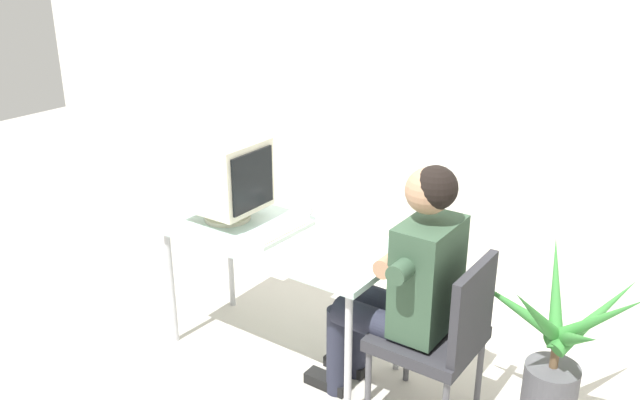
{
  "coord_description": "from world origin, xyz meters",
  "views": [
    {
      "loc": [
        2.0,
        -2.5,
        2.18
      ],
      "look_at": [
        0.26,
        0.0,
        0.98
      ],
      "focal_mm": 37.92,
      "sensor_mm": 36.0,
      "label": 1
    }
  ],
  "objects_px": {
    "keyboard": "(280,232)",
    "desk_mug": "(303,213)",
    "crt_monitor": "(226,175)",
    "person_seated": "(405,281)",
    "office_chair": "(441,332)",
    "potted_plant": "(556,355)",
    "desk": "(280,245)"
  },
  "relations": [
    {
      "from": "keyboard",
      "to": "desk_mug",
      "type": "xyz_separation_m",
      "value": [
        -0.0,
        0.21,
        0.04
      ]
    },
    {
      "from": "desk_mug",
      "to": "potted_plant",
      "type": "bearing_deg",
      "value": 3.85
    },
    {
      "from": "crt_monitor",
      "to": "keyboard",
      "type": "bearing_deg",
      "value": -0.17
    },
    {
      "from": "office_chair",
      "to": "person_seated",
      "type": "distance_m",
      "value": 0.28
    },
    {
      "from": "potted_plant",
      "to": "desk_mug",
      "type": "height_order",
      "value": "potted_plant"
    },
    {
      "from": "crt_monitor",
      "to": "office_chair",
      "type": "relative_size",
      "value": 0.52
    },
    {
      "from": "keyboard",
      "to": "person_seated",
      "type": "height_order",
      "value": "person_seated"
    },
    {
      "from": "desk_mug",
      "to": "office_chair",
      "type": "bearing_deg",
      "value": -13.02
    },
    {
      "from": "crt_monitor",
      "to": "keyboard",
      "type": "xyz_separation_m",
      "value": [
        0.36,
        -0.0,
        -0.24
      ]
    },
    {
      "from": "desk",
      "to": "desk_mug",
      "type": "xyz_separation_m",
      "value": [
        0.0,
        0.21,
        0.11
      ]
    },
    {
      "from": "office_chair",
      "to": "potted_plant",
      "type": "distance_m",
      "value": 0.55
    },
    {
      "from": "desk",
      "to": "desk_mug",
      "type": "relative_size",
      "value": 12.16
    },
    {
      "from": "crt_monitor",
      "to": "keyboard",
      "type": "distance_m",
      "value": 0.43
    },
    {
      "from": "crt_monitor",
      "to": "person_seated",
      "type": "distance_m",
      "value": 1.14
    },
    {
      "from": "person_seated",
      "to": "potted_plant",
      "type": "distance_m",
      "value": 0.78
    },
    {
      "from": "keyboard",
      "to": "desk_mug",
      "type": "bearing_deg",
      "value": 90.04
    },
    {
      "from": "keyboard",
      "to": "desk_mug",
      "type": "distance_m",
      "value": 0.21
    },
    {
      "from": "crt_monitor",
      "to": "desk_mug",
      "type": "bearing_deg",
      "value": 29.8
    },
    {
      "from": "office_chair",
      "to": "person_seated",
      "type": "xyz_separation_m",
      "value": [
        -0.2,
        0.0,
        0.21
      ]
    },
    {
      "from": "desk",
      "to": "office_chair",
      "type": "bearing_deg",
      "value": -0.72
    },
    {
      "from": "desk_mug",
      "to": "keyboard",
      "type": "bearing_deg",
      "value": -89.96
    },
    {
      "from": "desk",
      "to": "person_seated",
      "type": "xyz_separation_m",
      "value": [
        0.75,
        -0.01,
        0.03
      ]
    },
    {
      "from": "person_seated",
      "to": "potted_plant",
      "type": "bearing_deg",
      "value": 25.87
    },
    {
      "from": "crt_monitor",
      "to": "potted_plant",
      "type": "height_order",
      "value": "crt_monitor"
    },
    {
      "from": "office_chair",
      "to": "person_seated",
      "type": "relative_size",
      "value": 0.68
    },
    {
      "from": "keyboard",
      "to": "person_seated",
      "type": "distance_m",
      "value": 0.75
    },
    {
      "from": "office_chair",
      "to": "person_seated",
      "type": "bearing_deg",
      "value": 180.0
    },
    {
      "from": "desk",
      "to": "person_seated",
      "type": "bearing_deg",
      "value": -0.91
    },
    {
      "from": "crt_monitor",
      "to": "person_seated",
      "type": "xyz_separation_m",
      "value": [
        1.1,
        -0.01,
        -0.29
      ]
    },
    {
      "from": "keyboard",
      "to": "potted_plant",
      "type": "xyz_separation_m",
      "value": [
        1.38,
        0.3,
        -0.38
      ]
    },
    {
      "from": "office_chair",
      "to": "keyboard",
      "type": "bearing_deg",
      "value": 179.41
    },
    {
      "from": "desk",
      "to": "keyboard",
      "type": "height_order",
      "value": "keyboard"
    }
  ]
}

